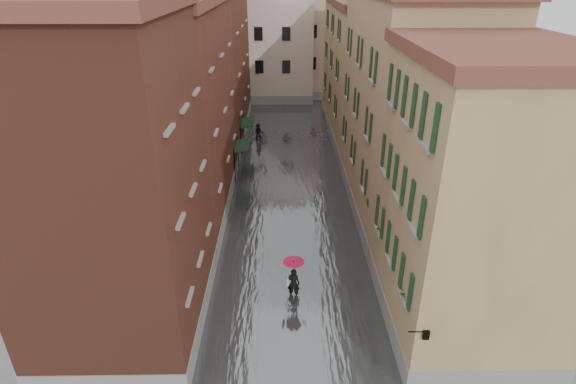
{
  "coord_description": "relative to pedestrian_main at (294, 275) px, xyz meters",
  "views": [
    {
      "loc": [
        -0.51,
        -17.51,
        14.13
      ],
      "look_at": [
        -0.2,
        5.0,
        3.0
      ],
      "focal_mm": 28.0,
      "sensor_mm": 36.0,
      "label": 1
    }
  ],
  "objects": [
    {
      "name": "awning_near",
      "position": [
        -3.47,
        14.13,
        1.17
      ],
      "size": [
        1.09,
        2.82,
        2.8
      ],
      "color": "black",
      "rests_on": "ground"
    },
    {
      "name": "building_right_near",
      "position": [
        7.01,
        -1.62,
        4.46
      ],
      "size": [
        6.0,
        8.0,
        11.5
      ],
      "primitive_type": "cube",
      "color": "#916E4A",
      "rests_on": "ground"
    },
    {
      "name": "ground",
      "position": [
        0.01,
        0.38,
        -1.29
      ],
      "size": [
        120.0,
        120.0,
        0.0
      ],
      "primitive_type": "plane",
      "color": "slate",
      "rests_on": "ground"
    },
    {
      "name": "awning_far",
      "position": [
        -3.47,
        19.8,
        1.18
      ],
      "size": [
        1.09,
        3.04,
        2.8
      ],
      "color": "black",
      "rests_on": "ground"
    },
    {
      "name": "window_planters",
      "position": [
        4.13,
        0.2,
        2.22
      ],
      "size": [
        0.59,
        8.41,
        0.84
      ],
      "color": "brown",
      "rests_on": "ground"
    },
    {
      "name": "building_right_mid",
      "position": [
        7.01,
        9.38,
        5.21
      ],
      "size": [
        6.0,
        14.0,
        13.0
      ],
      "primitive_type": "cube",
      "color": "#98815C",
      "rests_on": "ground"
    },
    {
      "name": "building_left_mid",
      "position": [
        -6.99,
        9.38,
        4.96
      ],
      "size": [
        6.0,
        14.0,
        12.5
      ],
      "primitive_type": "cube",
      "color": "#5B2B1C",
      "rests_on": "ground"
    },
    {
      "name": "floodwater",
      "position": [
        0.01,
        13.38,
        -1.19
      ],
      "size": [
        10.0,
        60.0,
        0.2
      ],
      "primitive_type": "cube",
      "color": "#4F5657",
      "rests_on": "ground"
    },
    {
      "name": "building_end_cream",
      "position": [
        -2.99,
        38.38,
        5.21
      ],
      "size": [
        12.0,
        9.0,
        13.0
      ],
      "primitive_type": "cube",
      "color": "beige",
      "rests_on": "ground"
    },
    {
      "name": "pedestrian_far",
      "position": [
        -2.61,
        21.66,
        -0.4
      ],
      "size": [
        0.91,
        0.73,
        1.79
      ],
      "primitive_type": "imported",
      "rotation": [
        0.0,
        0.0,
        0.06
      ],
      "color": "black",
      "rests_on": "ground"
    },
    {
      "name": "building_left_far",
      "position": [
        -6.99,
        24.38,
        5.71
      ],
      "size": [
        6.0,
        16.0,
        14.0
      ],
      "primitive_type": "cube",
      "color": "brown",
      "rests_on": "ground"
    },
    {
      "name": "building_right_far",
      "position": [
        7.01,
        24.38,
        4.46
      ],
      "size": [
        6.0,
        16.0,
        11.5
      ],
      "primitive_type": "cube",
      "color": "#916E4A",
      "rests_on": "ground"
    },
    {
      "name": "building_left_near",
      "position": [
        -6.99,
        -1.62,
        5.21
      ],
      "size": [
        6.0,
        8.0,
        13.0
      ],
      "primitive_type": "cube",
      "color": "brown",
      "rests_on": "ground"
    },
    {
      "name": "pedestrian_main",
      "position": [
        0.0,
        0.0,
        0.0
      ],
      "size": [
        1.03,
        1.03,
        2.06
      ],
      "color": "black",
      "rests_on": "ground"
    },
    {
      "name": "wall_lantern",
      "position": [
        4.34,
        -5.62,
        1.71
      ],
      "size": [
        0.71,
        0.22,
        0.35
      ],
      "color": "black",
      "rests_on": "ground"
    },
    {
      "name": "building_end_pink",
      "position": [
        6.01,
        40.38,
        4.71
      ],
      "size": [
        10.0,
        9.0,
        12.0
      ],
      "primitive_type": "cube",
      "color": "#CBA28F",
      "rests_on": "ground"
    }
  ]
}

